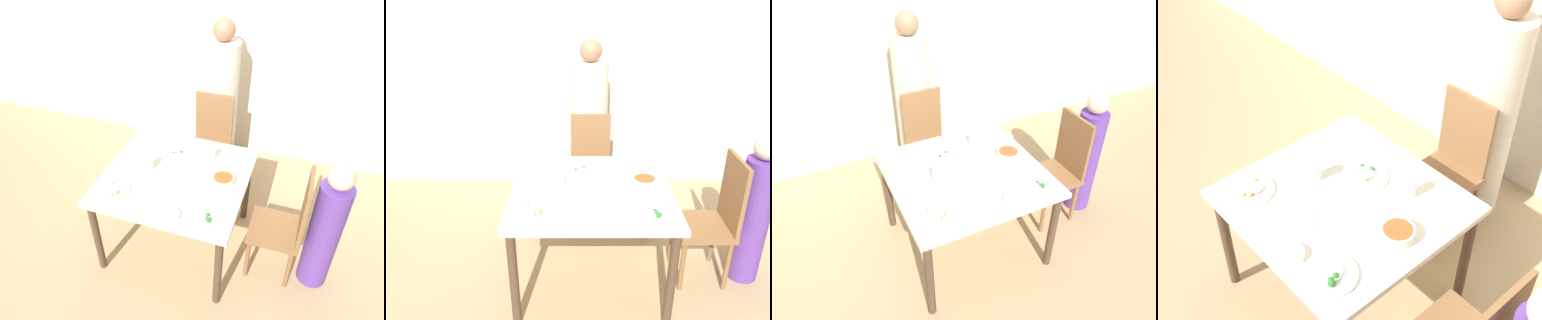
% 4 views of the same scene
% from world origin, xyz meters
% --- Properties ---
extents(ground_plane, '(10.00, 10.00, 0.00)m').
position_xyz_m(ground_plane, '(0.00, 0.00, 0.00)').
color(ground_plane, tan).
extents(wall_back, '(10.00, 0.06, 2.70)m').
position_xyz_m(wall_back, '(0.00, 1.64, 1.35)').
color(wall_back, beige).
rests_on(wall_back, ground_plane).
extents(dining_table, '(1.13, 1.09, 0.78)m').
position_xyz_m(dining_table, '(0.00, 0.00, 0.69)').
color(dining_table, beige).
rests_on(dining_table, ground_plane).
extents(chair_adult_spot, '(0.40, 0.40, 1.00)m').
position_xyz_m(chair_adult_spot, '(0.03, 0.89, 0.53)').
color(chair_adult_spot, brown).
rests_on(chair_adult_spot, ground_plane).
extents(chair_child_spot, '(0.40, 0.40, 1.00)m').
position_xyz_m(chair_child_spot, '(0.91, -0.01, 0.53)').
color(chair_child_spot, brown).
rests_on(chair_child_spot, ground_plane).
extents(person_adult, '(0.35, 0.35, 1.66)m').
position_xyz_m(person_adult, '(0.03, 1.23, 0.77)').
color(person_adult, beige).
rests_on(person_adult, ground_plane).
extents(person_child, '(0.24, 0.24, 1.18)m').
position_xyz_m(person_child, '(1.19, -0.01, 0.56)').
color(person_child, '#5B3893').
rests_on(person_child, ground_plane).
extents(bowl_curry, '(0.17, 0.17, 0.06)m').
position_xyz_m(bowl_curry, '(0.38, 0.02, 0.81)').
color(bowl_curry, silver).
rests_on(bowl_curry, dining_table).
extents(plate_rice_adult, '(0.26, 0.26, 0.05)m').
position_xyz_m(plate_rice_adult, '(-0.38, -0.34, 0.79)').
color(plate_rice_adult, white).
rests_on(plate_rice_adult, dining_table).
extents(plate_rice_child, '(0.27, 0.27, 0.05)m').
position_xyz_m(plate_rice_child, '(-0.05, 0.20, 0.79)').
color(plate_rice_child, white).
rests_on(plate_rice_child, dining_table).
extents(plate_noodles, '(0.26, 0.26, 0.06)m').
position_xyz_m(plate_noodles, '(0.35, -0.38, 0.79)').
color(plate_noodles, white).
rests_on(plate_noodles, dining_table).
extents(bowl_rice_small, '(0.12, 0.12, 0.04)m').
position_xyz_m(bowl_rice_small, '(0.13, -0.44, 0.80)').
color(bowl_rice_small, white).
rests_on(bowl_rice_small, dining_table).
extents(glass_water_tall, '(0.07, 0.07, 0.13)m').
position_xyz_m(glass_water_tall, '(-0.23, -0.01, 0.84)').
color(glass_water_tall, silver).
rests_on(glass_water_tall, dining_table).
extents(glass_water_short, '(0.06, 0.06, 0.12)m').
position_xyz_m(glass_water_short, '(0.21, 0.29, 0.84)').
color(glass_water_short, silver).
rests_on(glass_water_short, dining_table).
extents(fork_steel, '(0.17, 0.09, 0.01)m').
position_xyz_m(fork_steel, '(0.01, -0.21, 0.78)').
color(fork_steel, silver).
rests_on(fork_steel, dining_table).
extents(spoon_steel, '(0.18, 0.02, 0.01)m').
position_xyz_m(spoon_steel, '(-0.43, 0.03, 0.78)').
color(spoon_steel, silver).
rests_on(spoon_steel, dining_table).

